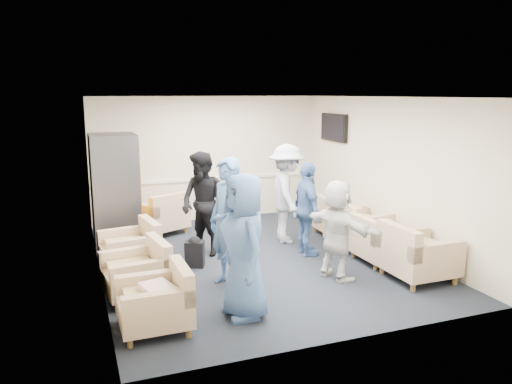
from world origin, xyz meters
name	(u,v)px	position (x,y,z in m)	size (l,w,h in m)	color
floor	(255,259)	(0.00, 0.00, 0.00)	(6.00, 6.00, 0.00)	black
ceiling	(255,97)	(0.00, 0.00, 2.70)	(6.00, 6.00, 0.00)	white
back_wall	(208,159)	(0.00, 3.00, 1.35)	(5.00, 0.02, 2.70)	beige
front_wall	(351,225)	(0.00, -3.00, 1.35)	(5.00, 0.02, 2.70)	beige
left_wall	(96,191)	(-2.50, 0.00, 1.35)	(0.02, 6.00, 2.70)	beige
right_wall	(385,172)	(2.50, 0.00, 1.35)	(0.02, 6.00, 2.70)	beige
chair_rail	(208,179)	(0.00, 2.98, 0.90)	(4.98, 0.04, 0.06)	silver
tv	(334,128)	(2.44, 1.80, 2.05)	(0.10, 1.00, 0.58)	black
armchair_left_near	(159,303)	(-1.95, -1.98, 0.32)	(0.82, 0.82, 0.65)	tan
armchair_left_mid	(140,273)	(-2.03, -0.90, 0.33)	(0.93, 0.93, 0.66)	tan
armchair_left_far	(133,249)	(-1.98, 0.23, 0.33)	(0.94, 0.94, 0.66)	tan
armchair_right_near	(415,256)	(1.92, -1.71, 0.37)	(0.93, 0.93, 0.74)	tan
armchair_right_midnear	(379,242)	(1.89, -0.82, 0.33)	(0.83, 0.83, 0.66)	tan
armchair_right_midfar	(356,228)	(1.93, -0.02, 0.36)	(1.03, 1.03, 0.73)	tan
armchair_right_far	(337,219)	(2.02, 0.83, 0.33)	(0.88, 0.88, 0.67)	tan
armchair_corner	(162,216)	(-1.19, 2.16, 0.36)	(1.19, 1.19, 0.72)	tan
vending_machine	(115,190)	(-2.09, 1.69, 1.02)	(0.83, 0.97, 2.05)	#4E4F56
backpack	(195,251)	(-1.04, 0.01, 0.26)	(0.36, 0.31, 0.51)	black
pillow	(158,290)	(-1.96, -1.98, 0.49)	(0.42, 0.32, 0.12)	silver
person_front_left	(244,246)	(-0.88, -1.98, 0.91)	(0.89, 0.58, 1.82)	#3F6299
person_mid_left	(227,223)	(-0.77, -0.93, 0.94)	(0.69, 0.45, 1.88)	#3F6299
person_back_left	(203,204)	(-0.74, 0.59, 0.90)	(0.87, 0.68, 1.79)	black
person_back_right	(287,194)	(0.92, 0.78, 0.92)	(1.19, 0.69, 1.85)	silver
person_mid_right	(307,209)	(0.92, -0.06, 0.81)	(0.95, 0.40, 1.62)	#3F6299
person_front_right	(337,230)	(0.85, -1.23, 0.76)	(1.41, 0.45, 1.52)	silver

